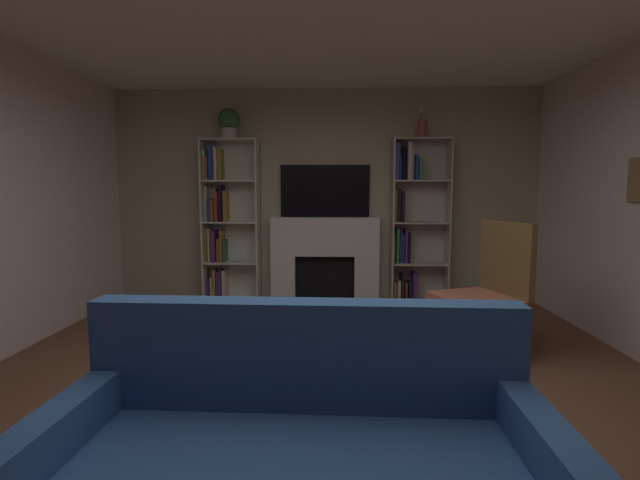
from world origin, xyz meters
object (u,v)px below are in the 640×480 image
(vase_with_flowers, at_px, (422,127))
(armchair, at_px, (487,290))
(bookshelf_right, at_px, (412,223))
(tv, at_px, (325,191))
(couch, at_px, (299,473))
(bookshelf_left, at_px, (225,223))
(fireplace, at_px, (325,258))
(coffee_table, at_px, (310,378))
(potted_plant, at_px, (229,122))

(vase_with_flowers, relative_size, armchair, 0.32)
(bookshelf_right, xyz_separation_m, vase_with_flowers, (0.09, -0.04, 1.19))
(tv, bearing_deg, bookshelf_right, -4.36)
(armchair, bearing_deg, couch, -123.38)
(bookshelf_left, bearing_deg, fireplace, 0.15)
(coffee_table, bearing_deg, bookshelf_right, 71.12)
(couch, height_order, armchair, armchair)
(coffee_table, bearing_deg, potted_plant, 110.31)
(couch, bearing_deg, vase_with_flowers, 73.49)
(bookshelf_left, height_order, couch, bookshelf_left)
(bookshelf_right, height_order, potted_plant, potted_plant)
(vase_with_flowers, distance_m, coffee_table, 3.92)
(tv, bearing_deg, potted_plant, -174.30)
(potted_plant, bearing_deg, bookshelf_right, 0.88)
(tv, xyz_separation_m, coffee_table, (-0.01, -3.35, -1.09))
(fireplace, height_order, bookshelf_left, bookshelf_left)
(bookshelf_left, bearing_deg, vase_with_flowers, -0.97)
(couch, distance_m, coffee_table, 0.84)
(couch, xyz_separation_m, armchair, (1.48, 2.24, 0.28))
(potted_plant, bearing_deg, coffee_table, -69.69)
(fireplace, xyz_separation_m, bookshelf_right, (1.11, -0.01, 0.46))
(vase_with_flowers, bearing_deg, potted_plant, -180.00)
(fireplace, height_order, bookshelf_right, bookshelf_right)
(potted_plant, height_order, coffee_table, potted_plant)
(fireplace, distance_m, vase_with_flowers, 2.04)
(potted_plant, relative_size, vase_with_flowers, 0.99)
(fireplace, bearing_deg, tv, 90.00)
(tv, bearing_deg, bookshelf_left, -176.57)
(armchair, xyz_separation_m, coffee_table, (-1.48, -1.40, -0.23))
(bookshelf_left, relative_size, vase_with_flowers, 5.45)
(fireplace, distance_m, bookshelf_left, 1.37)
(couch, bearing_deg, bookshelf_left, 107.39)
(tv, bearing_deg, couch, -90.08)
(tv, relative_size, coffee_table, 1.14)
(vase_with_flowers, bearing_deg, coffee_table, -110.51)
(bookshelf_left, bearing_deg, potted_plant, -24.65)
(fireplace, height_order, coffee_table, fireplace)
(fireplace, distance_m, coffee_table, 3.28)
(potted_plant, xyz_separation_m, couch, (1.20, -4.07, -2.00))
(fireplace, height_order, tv, tv)
(bookshelf_right, relative_size, coffee_table, 2.09)
(bookshelf_left, distance_m, couch, 4.37)
(bookshelf_right, height_order, couch, bookshelf_right)
(fireplace, xyz_separation_m, vase_with_flowers, (1.20, -0.05, 1.65))
(tv, xyz_separation_m, potted_plant, (-1.20, -0.12, 0.86))
(tv, distance_m, armchair, 2.59)
(fireplace, relative_size, potted_plant, 3.93)
(bookshelf_left, relative_size, couch, 1.03)
(couch, bearing_deg, tv, 89.92)
(vase_with_flowers, distance_m, armchair, 2.47)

